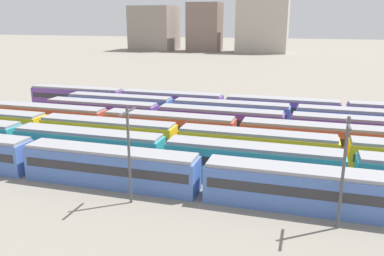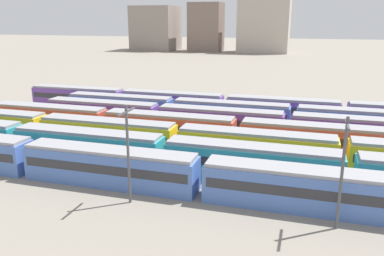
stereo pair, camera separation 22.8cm
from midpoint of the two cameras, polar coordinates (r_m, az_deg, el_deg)
The scene contains 12 objects.
ground_plane at distance 59.46m, azimuth -14.51°, elevation -0.74°, with size 600.00×600.00×0.00m, color gray.
train_track_1 at distance 41.06m, azimuth 21.92°, elevation -5.92°, with size 112.50×3.06×3.75m.
train_track_2 at distance 46.03m, azimuth 9.27°, elevation -2.69°, with size 93.60×3.06×3.75m.
train_track_3 at distance 51.37m, azimuth 6.75°, elevation -0.67°, with size 74.70×3.06×3.75m.
train_track_4 at distance 55.76m, azimuth 13.70°, elevation 0.28°, with size 74.70×3.06×3.75m.
train_track_5 at distance 60.78m, azimuth 14.47°, elevation 1.47°, with size 74.70×3.06×3.75m.
train_track_6 at distance 66.05m, azimuth 21.13°, elevation 2.01°, with size 112.50×3.06×3.75m.
catenary_pole_0 at distance 35.08m, azimuth -9.02°, elevation -3.08°, with size 0.24×3.20×9.04m.
catenary_pole_2 at distance 32.41m, azimuth 21.04°, elevation -5.41°, with size 0.24×3.20×9.16m.
distant_building_0 at distance 214.61m, azimuth -5.19°, elevation 14.11°, with size 21.50×21.42×22.40m, color gray.
distant_building_1 at distance 206.09m, azimuth 2.08°, elevation 14.31°, with size 16.04×14.12×23.89m, color #7A665B.
distant_building_2 at distance 200.69m, azimuth 10.36°, elevation 14.59°, with size 24.17×15.26×27.70m, color #B2A899.
Camera 2 is at (30.24, -33.04, 16.10)m, focal length 37.06 mm.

